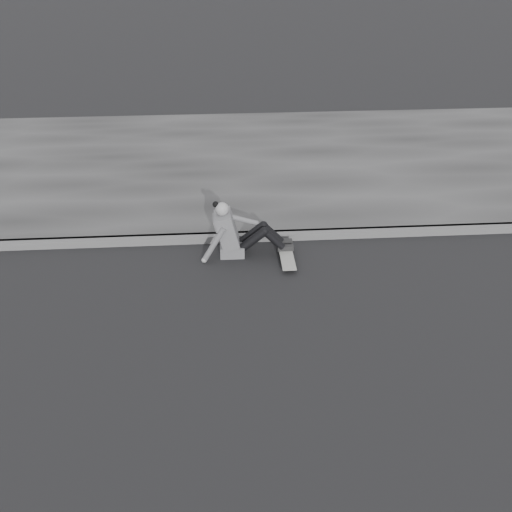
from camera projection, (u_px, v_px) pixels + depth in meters
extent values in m
plane|color=black|center=(337.00, 345.00, 6.84)|extent=(80.00, 80.00, 0.00)
cube|color=#545454|center=(307.00, 235.00, 9.00)|extent=(24.00, 0.16, 0.12)
cube|color=#333333|center=(285.00, 161.00, 11.57)|extent=(24.00, 6.00, 0.12)
cylinder|color=#A3A39E|center=(283.00, 269.00, 8.22)|extent=(0.03, 0.05, 0.05)
cylinder|color=#A3A39E|center=(294.00, 268.00, 8.23)|extent=(0.03, 0.05, 0.05)
cylinder|color=#A3A39E|center=(280.00, 250.00, 8.66)|extent=(0.03, 0.05, 0.05)
cylinder|color=#A3A39E|center=(290.00, 250.00, 8.67)|extent=(0.03, 0.05, 0.05)
cube|color=#323234|center=(289.00, 267.00, 8.21)|extent=(0.16, 0.04, 0.03)
cube|color=#323234|center=(285.00, 248.00, 8.65)|extent=(0.16, 0.04, 0.03)
cube|color=gray|center=(287.00, 256.00, 8.42)|extent=(0.20, 0.78, 0.02)
cube|color=#58585B|center=(232.00, 249.00, 8.58)|extent=(0.36, 0.34, 0.18)
cube|color=#58585B|center=(227.00, 229.00, 8.40)|extent=(0.37, 0.40, 0.57)
cube|color=#58585B|center=(218.00, 222.00, 8.33)|extent=(0.14, 0.30, 0.20)
cylinder|color=gray|center=(223.00, 215.00, 8.27)|extent=(0.09, 0.09, 0.08)
sphere|color=gray|center=(222.00, 209.00, 8.22)|extent=(0.20, 0.20, 0.20)
sphere|color=black|center=(216.00, 204.00, 8.20)|extent=(0.09, 0.09, 0.09)
cylinder|color=black|center=(253.00, 240.00, 8.42)|extent=(0.43, 0.13, 0.39)
cylinder|color=black|center=(252.00, 234.00, 8.57)|extent=(0.43, 0.13, 0.39)
cylinder|color=black|center=(273.00, 239.00, 8.44)|extent=(0.35, 0.11, 0.36)
cylinder|color=black|center=(272.00, 233.00, 8.59)|extent=(0.35, 0.11, 0.36)
sphere|color=black|center=(264.00, 231.00, 8.36)|extent=(0.13, 0.13, 0.13)
sphere|color=black|center=(263.00, 225.00, 8.51)|extent=(0.13, 0.13, 0.13)
cube|color=black|center=(286.00, 248.00, 8.53)|extent=(0.24, 0.08, 0.07)
cube|color=black|center=(284.00, 242.00, 8.69)|extent=(0.24, 0.08, 0.07)
cylinder|color=#58585B|center=(214.00, 245.00, 8.28)|extent=(0.38, 0.08, 0.58)
sphere|color=gray|center=(204.00, 260.00, 8.40)|extent=(0.08, 0.08, 0.08)
cylinder|color=#58585B|center=(242.00, 220.00, 8.52)|extent=(0.48, 0.08, 0.21)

